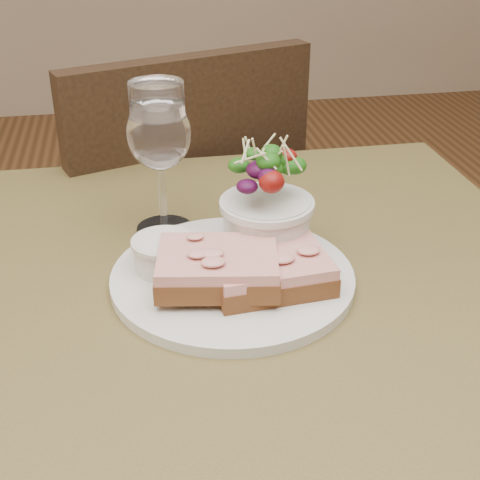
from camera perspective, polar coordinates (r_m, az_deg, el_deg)
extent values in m
cube|color=#4A3E1F|center=(0.72, -1.24, -6.36)|extent=(0.80, 0.80, 0.04)
cylinder|color=black|center=(1.24, -19.80, -12.76)|extent=(0.05, 0.05, 0.71)
cylinder|color=black|center=(1.29, 11.76, -9.64)|extent=(0.05, 0.05, 0.71)
cube|color=black|center=(1.39, -7.02, -1.31)|extent=(0.53, 0.53, 0.04)
cube|color=black|center=(1.13, -3.94, 4.27)|extent=(0.41, 0.17, 0.45)
cube|color=black|center=(1.52, -6.51, -8.66)|extent=(0.46, 0.46, 0.45)
cylinder|color=silver|center=(0.73, -0.64, -3.21)|extent=(0.27, 0.27, 0.01)
cube|color=#452312|center=(0.71, 2.55, -3.01)|extent=(0.13, 0.10, 0.02)
cube|color=beige|center=(0.70, 2.58, -1.85)|extent=(0.13, 0.10, 0.01)
cube|color=#452312|center=(0.70, -1.91, -2.75)|extent=(0.14, 0.11, 0.02)
cube|color=beige|center=(0.69, -1.94, -1.56)|extent=(0.14, 0.11, 0.01)
cylinder|color=silver|center=(0.74, -6.50, -1.19)|extent=(0.07, 0.07, 0.04)
cylinder|color=olive|center=(0.73, -6.56, -0.17)|extent=(0.06, 0.06, 0.01)
cylinder|color=silver|center=(0.77, 2.27, 1.39)|extent=(0.10, 0.10, 0.06)
ellipsoid|color=#0A3509|center=(0.74, 2.35, 5.23)|extent=(0.09, 0.09, 0.06)
ellipsoid|color=#0A3509|center=(0.78, -7.16, -0.37)|extent=(0.04, 0.04, 0.01)
sphere|color=#931108|center=(0.77, -8.24, -0.51)|extent=(0.02, 0.02, 0.02)
cylinder|color=white|center=(0.85, -6.44, 0.98)|extent=(0.07, 0.07, 0.00)
cylinder|color=white|center=(0.83, -6.62, 3.86)|extent=(0.01, 0.01, 0.09)
ellipsoid|color=white|center=(0.80, -6.95, 9.08)|extent=(0.08, 0.08, 0.09)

